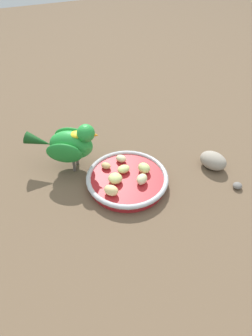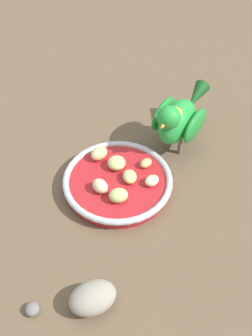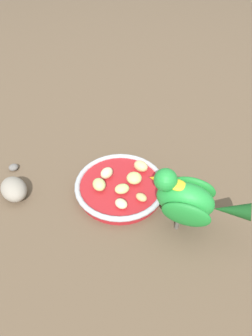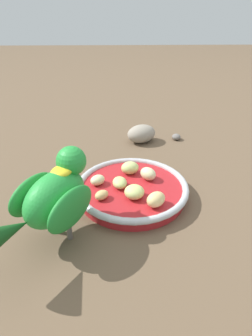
{
  "view_description": "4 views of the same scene",
  "coord_description": "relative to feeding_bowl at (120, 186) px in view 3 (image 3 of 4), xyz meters",
  "views": [
    {
      "loc": [
        0.55,
        -0.22,
        0.58
      ],
      "look_at": [
        0.01,
        0.01,
        0.05
      ],
      "focal_mm": 31.5,
      "sensor_mm": 36.0,
      "label": 1
    },
    {
      "loc": [
        0.01,
        0.58,
        0.66
      ],
      "look_at": [
        0.01,
        0.01,
        0.06
      ],
      "focal_mm": 45.02,
      "sensor_mm": 36.0,
      "label": 2
    },
    {
      "loc": [
        -0.46,
        0.09,
        0.54
      ],
      "look_at": [
        0.05,
        -0.01,
        0.05
      ],
      "focal_mm": 31.04,
      "sensor_mm": 36.0,
      "label": 3
    },
    {
      "loc": [
        -0.0,
        -0.49,
        0.36
      ],
      "look_at": [
        0.01,
        0.04,
        0.05
      ],
      "focal_mm": 32.28,
      "sensor_mm": 36.0,
      "label": 4
    }
  ],
  "objects": [
    {
      "name": "ground_plane",
      "position": [
        -0.02,
        -0.01,
        -0.02
      ],
      "size": [
        4.0,
        4.0,
        0.0
      ],
      "primitive_type": "plane",
      "color": "brown"
    },
    {
      "name": "feeding_bowl",
      "position": [
        0.0,
        0.0,
        0.0
      ],
      "size": [
        0.22,
        0.22,
        0.03
      ],
      "color": "#AD1E23",
      "rests_on": "ground_plane"
    },
    {
      "name": "apple_piece_0",
      "position": [
        -0.0,
        0.05,
        0.02
      ],
      "size": [
        0.04,
        0.04,
        0.03
      ],
      "primitive_type": "ellipsoid",
      "rotation": [
        0.0,
        0.0,
        3.36
      ],
      "color": "#C6D17A",
      "rests_on": "feeding_bowl"
    },
    {
      "name": "apple_piece_1",
      "position": [
        0.03,
        0.03,
        0.02
      ],
      "size": [
        0.04,
        0.04,
        0.03
      ],
      "primitive_type": "ellipsoid",
      "rotation": [
        0.0,
        0.0,
        5.43
      ],
      "color": "beige",
      "rests_on": "feeding_bowl"
    },
    {
      "name": "apple_piece_2",
      "position": [
        0.0,
        -0.04,
        0.02
      ],
      "size": [
        0.05,
        0.05,
        0.02
      ],
      "primitive_type": "ellipsoid",
      "rotation": [
        0.0,
        0.0,
        4.02
      ],
      "color": "#C6D17A",
      "rests_on": "feeding_bowl"
    },
    {
      "name": "apple_piece_3",
      "position": [
        0.04,
        -0.06,
        0.02
      ],
      "size": [
        0.05,
        0.05,
        0.03
      ],
      "primitive_type": "ellipsoid",
      "rotation": [
        0.0,
        0.0,
        0.73
      ],
      "color": "#E5C67F",
      "rests_on": "feeding_bowl"
    },
    {
      "name": "apple_piece_4",
      "position": [
        -0.02,
        -0.0,
        0.02
      ],
      "size": [
        0.03,
        0.04,
        0.02
      ],
      "primitive_type": "ellipsoid",
      "rotation": [
        0.0,
        0.0,
        1.72
      ],
      "color": "#C6D17A",
      "rests_on": "feeding_bowl"
    },
    {
      "name": "apple_piece_5",
      "position": [
        -0.06,
        -0.04,
        0.02
      ],
      "size": [
        0.03,
        0.03,
        0.02
      ],
      "primitive_type": "ellipsoid",
      "rotation": [
        0.0,
        0.0,
        3.86
      ],
      "color": "tan",
      "rests_on": "feeding_bowl"
    },
    {
      "name": "apple_piece_6",
      "position": [
        -0.07,
        0.01,
        0.02
      ],
      "size": [
        0.04,
        0.04,
        0.02
      ],
      "primitive_type": "ellipsoid",
      "rotation": [
        0.0,
        0.0,
        3.83
      ],
      "color": "beige",
      "rests_on": "feeding_bowl"
    },
    {
      "name": "parrot",
      "position": [
        -0.13,
        -0.12,
        0.07
      ],
      "size": [
        0.15,
        0.2,
        0.15
      ],
      "rotation": [
        0.0,
        0.0,
        1.03
      ],
      "color": "#59544C",
      "rests_on": "ground_plane"
    },
    {
      "name": "rock_large",
      "position": [
        0.04,
        0.26,
        0.01
      ],
      "size": [
        0.1,
        0.09,
        0.05
      ],
      "primitive_type": "ellipsoid",
      "rotation": [
        0.0,
        0.0,
        0.42
      ],
      "color": "gray",
      "rests_on": "ground_plane"
    },
    {
      "name": "pebble_0",
      "position": [
        0.13,
        0.27,
        -0.01
      ],
      "size": [
        0.02,
        0.03,
        0.02
      ],
      "primitive_type": "ellipsoid",
      "rotation": [
        0.0,
        0.0,
        4.68
      ],
      "color": "slate",
      "rests_on": "ground_plane"
    }
  ]
}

